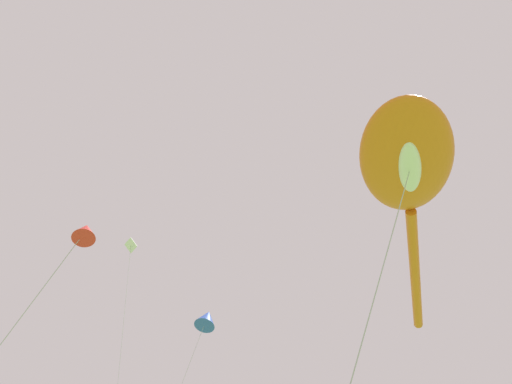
% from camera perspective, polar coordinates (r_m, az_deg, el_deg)
% --- Properties ---
extents(big_show_kite, '(10.02, 5.51, 12.05)m').
position_cam_1_polar(big_show_kite, '(14.02, 16.29, 2.56)').
color(big_show_kite, orange).
rests_on(big_show_kite, ground).
extents(small_kite_tiny_distant, '(3.84, 3.76, 17.58)m').
position_cam_1_polar(small_kite_tiny_distant, '(29.42, -5.45, -13.71)').
color(small_kite_tiny_distant, blue).
rests_on(small_kite_tiny_distant, ground).
extents(small_kite_stunt_black, '(2.42, 2.19, 9.33)m').
position_cam_1_polar(small_kite_stunt_black, '(11.94, -18.46, -4.44)').
color(small_kite_stunt_black, red).
rests_on(small_kite_stunt_black, ground).
extents(small_kite_triangle_green, '(0.53, 3.55, 18.98)m').
position_cam_1_polar(small_kite_triangle_green, '(26.02, -13.92, -9.37)').
color(small_kite_triangle_green, white).
rests_on(small_kite_triangle_green, ground).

